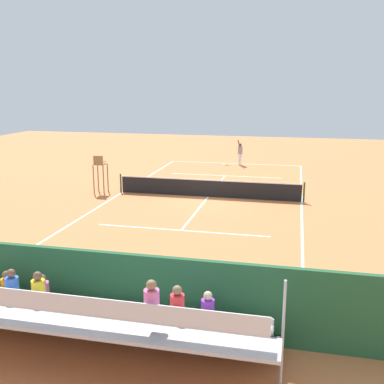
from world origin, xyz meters
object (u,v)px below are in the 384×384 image
(bleacher_stand, at_px, (77,316))
(tennis_ball_near, at_px, (231,165))
(equipment_bag, at_px, (141,310))
(umpire_chair, at_px, (100,170))
(tennis_net, at_px, (208,188))
(tennis_player, at_px, (240,152))
(courtside_bench, at_px, (220,303))
(tennis_racket, at_px, (224,165))

(bleacher_stand, xyz_separation_m, tennis_ball_near, (0.10, -25.25, -0.91))
(bleacher_stand, bearing_deg, equipment_bag, -113.20)
(umpire_chair, xyz_separation_m, equipment_bag, (-6.95, 13.08, -1.13))
(tennis_net, bearing_deg, tennis_player, -92.46)
(bleacher_stand, distance_m, courtside_bench, 3.61)
(courtside_bench, height_order, equipment_bag, courtside_bench)
(courtside_bench, xyz_separation_m, equipment_bag, (2.11, 0.13, -0.38))
(courtside_bench, distance_m, equipment_bag, 2.15)
(tennis_racket, bearing_deg, bleacher_stand, 91.44)
(tennis_net, height_order, tennis_ball_near, tennis_net)
(courtside_bench, relative_size, tennis_ball_near, 27.27)
(umpire_chair, bearing_deg, tennis_racket, -117.72)
(courtside_bench, bearing_deg, tennis_racket, -81.30)
(equipment_bag, bearing_deg, tennis_racket, -86.44)
(tennis_net, distance_m, bleacher_stand, 15.33)
(bleacher_stand, bearing_deg, tennis_racket, -88.56)
(tennis_racket, bearing_deg, tennis_net, 94.06)
(umpire_chair, relative_size, courtside_bench, 1.19)
(courtside_bench, relative_size, tennis_player, 0.93)
(bleacher_stand, relative_size, courtside_bench, 5.03)
(equipment_bag, height_order, tennis_player, tennis_player)
(courtside_bench, bearing_deg, equipment_bag, 3.47)
(tennis_player, distance_m, tennis_ball_near, 1.28)
(tennis_racket, distance_m, tennis_ball_near, 0.57)
(bleacher_stand, bearing_deg, umpire_chair, -67.80)
(tennis_net, height_order, equipment_bag, tennis_net)
(tennis_net, distance_m, tennis_racket, 10.15)
(courtside_bench, relative_size, equipment_bag, 2.00)
(umpire_chair, relative_size, tennis_ball_near, 32.42)
(bleacher_stand, xyz_separation_m, tennis_racket, (0.64, -25.44, -0.93))
(umpire_chair, distance_m, tennis_racket, 11.86)
(tennis_net, relative_size, tennis_ball_near, 156.06)
(tennis_ball_near, bearing_deg, tennis_player, -140.29)
(tennis_ball_near, bearing_deg, tennis_racket, -19.82)
(umpire_chair, height_order, courtside_bench, umpire_chair)
(tennis_net, xyz_separation_m, equipment_bag, (-0.75, 13.40, -0.32))
(tennis_net, relative_size, tennis_player, 5.35)
(tennis_ball_near, bearing_deg, umpire_chair, 59.55)
(equipment_bag, relative_size, tennis_racket, 1.54)
(tennis_net, bearing_deg, courtside_bench, 102.17)
(umpire_chair, distance_m, tennis_ball_near, 11.95)
(courtside_bench, bearing_deg, umpire_chair, -55.02)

